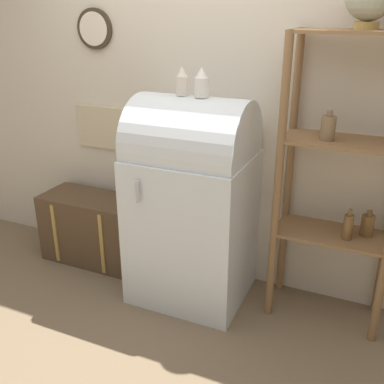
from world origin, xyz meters
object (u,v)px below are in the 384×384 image
(refrigerator, at_px, (192,199))
(vase_center, at_px, (201,83))
(vase_left, at_px, (182,82))
(suitcase_trunk, at_px, (93,228))

(refrigerator, height_order, vase_center, vase_center)
(vase_center, bearing_deg, vase_left, 176.13)
(suitcase_trunk, distance_m, vase_center, 1.58)
(suitcase_trunk, relative_size, vase_center, 4.45)
(refrigerator, relative_size, vase_center, 7.91)
(vase_left, bearing_deg, suitcase_trunk, 173.01)
(vase_left, distance_m, vase_center, 0.13)
(suitcase_trunk, xyz_separation_m, vase_left, (0.86, -0.10, 1.23))
(refrigerator, height_order, suitcase_trunk, refrigerator)
(refrigerator, bearing_deg, suitcase_trunk, 173.79)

